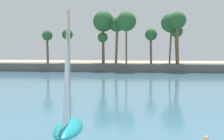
# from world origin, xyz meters

# --- Properties ---
(sea) EXTENTS (220.00, 102.06, 0.06)m
(sea) POSITION_xyz_m (0.00, 57.41, 0.03)
(sea) COLOR teal
(sea) RESTS_ON ground
(palm_headland) EXTENTS (104.41, 7.09, 13.40)m
(palm_headland) POSITION_xyz_m (5.24, 68.48, 4.49)
(palm_headland) COLOR #605B54
(palm_headland) RESTS_ON ground
(sailboat_near_shore) EXTENTS (2.28, 5.94, 8.41)m
(sailboat_near_shore) POSITION_xyz_m (-1.09, 13.02, 0.82)
(sailboat_near_shore) COLOR teal
(sailboat_near_shore) RESTS_ON sea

